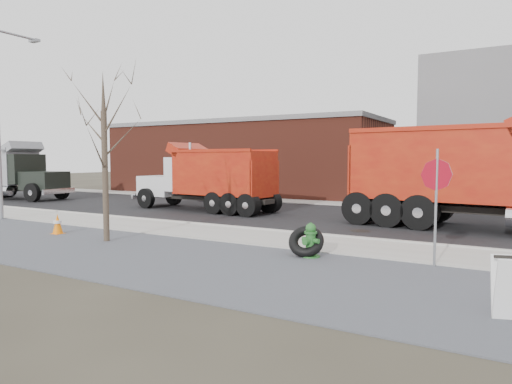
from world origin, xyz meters
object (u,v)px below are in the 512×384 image
Objects in this scene: dump_truck_red_b at (209,177)px; dump_truck_grey at (7,170)px; fire_hydrant at (310,242)px; truck_tire at (306,241)px; stop_sign at (436,187)px; dump_truck_red_a at (477,172)px.

dump_truck_grey is (-15.01, -0.90, 0.13)m from dump_truck_red_b.
dump_truck_red_b is (-8.47, 7.33, 1.26)m from fire_hydrant.
dump_truck_red_b is 15.04m from dump_truck_grey.
stop_sign is (3.09, 0.42, 1.49)m from truck_tire.
dump_truck_red_a is at bearing 63.72° from truck_tire.
truck_tire is 0.14× the size of dump_truck_grey.
fire_hydrant is 3.33m from stop_sign.
dump_truck_grey is (-26.42, 5.95, -0.09)m from stop_sign.
truck_tire is at bearing -21.90° from dump_truck_grey.
dump_truck_red_b is (-11.81, 0.20, -0.39)m from dump_truck_red_a.
fire_hydrant is at bearing -21.95° from dump_truck_grey.
truck_tire is at bearing 172.02° from fire_hydrant.
dump_truck_red_a reaches higher than truck_tire.
dump_truck_grey reaches higher than fire_hydrant.
dump_truck_red_b is (-11.41, 6.85, -0.22)m from stop_sign.
stop_sign is 6.66m from dump_truck_red_a.
dump_truck_red_a is (0.40, 6.65, 0.17)m from stop_sign.
dump_truck_red_a is 26.83m from dump_truck_grey.
truck_tire is 8.05m from dump_truck_red_a.
dump_truck_red_b is at bearing 138.85° from truck_tire.
fire_hydrant is at bearing 143.39° from dump_truck_red_b.
dump_truck_grey is at bearing 155.99° from stop_sign.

